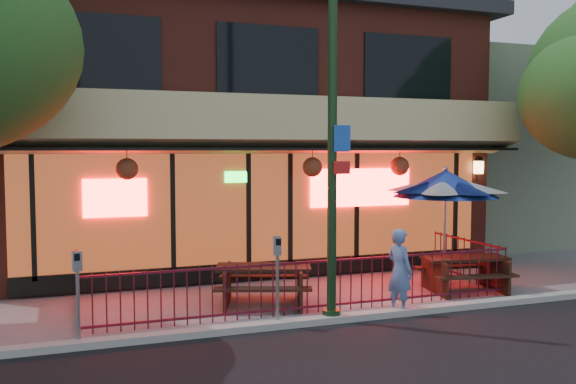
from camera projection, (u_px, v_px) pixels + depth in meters
name	position (u px, v px, depth m)	size (l,w,h in m)	color
ground	(322.00, 315.00, 11.08)	(80.00, 80.00, 0.00)	gray
curb	(334.00, 319.00, 10.61)	(80.00, 0.25, 0.12)	#999993
restaurant_building	(227.00, 111.00, 17.48)	(12.96, 9.49, 8.05)	maroon
neighbor_building	(476.00, 150.00, 21.12)	(6.00, 7.00, 6.00)	gray
patio_fence	(312.00, 275.00, 11.51)	(8.44, 2.62, 1.00)	#4F101F
street_light	(332.00, 141.00, 10.48)	(0.43, 0.32, 7.00)	black
picnic_table_left	(264.00, 279.00, 11.75)	(2.16, 1.89, 0.77)	#331B12
picnic_table_right	(465.00, 269.00, 12.90)	(1.94, 1.60, 0.75)	black
patio_umbrella	(445.00, 183.00, 13.56)	(2.31, 2.31, 2.64)	gray
pedestrian	(400.00, 271.00, 11.16)	(0.57, 0.38, 1.57)	#5777AE
parking_meter_near	(277.00, 266.00, 10.30)	(0.17, 0.15, 1.55)	gray
parking_meter_far	(78.00, 282.00, 9.23)	(0.15, 0.14, 1.48)	gray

